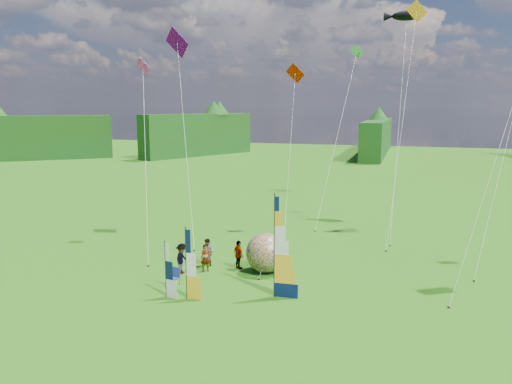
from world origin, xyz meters
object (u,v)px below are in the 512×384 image
(kite_whale, at_px, (400,110))
(feather_banner_main, at_px, (274,247))
(spectator_a, at_px, (206,258))
(side_banner_far, at_px, (165,270))
(spectator_b, at_px, (208,252))
(spectator_d, at_px, (239,255))
(bol_inflatable, at_px, (266,253))
(camp_chair, at_px, (174,277))
(side_banner_left, at_px, (186,264))
(spectator_c, at_px, (182,259))

(kite_whale, bearing_deg, feather_banner_main, -118.51)
(spectator_a, bearing_deg, side_banner_far, -126.18)
(spectator_b, height_order, spectator_d, spectator_d)
(bol_inflatable, distance_m, camp_chair, 5.91)
(kite_whale, bearing_deg, side_banner_left, -128.06)
(spectator_d, bearing_deg, side_banner_left, 120.21)
(spectator_a, bearing_deg, spectator_c, -178.71)
(side_banner_far, bearing_deg, side_banner_left, 16.41)
(spectator_a, relative_size, spectator_b, 0.97)
(feather_banner_main, xyz_separation_m, spectator_b, (-5.47, 3.80, -1.87))
(spectator_a, bearing_deg, spectator_b, 73.77)
(side_banner_left, distance_m, camp_chair, 2.61)
(side_banner_left, height_order, kite_whale, kite_whale)
(bol_inflatable, xyz_separation_m, camp_chair, (-4.39, -3.89, -0.73))
(side_banner_left, xyz_separation_m, spectator_d, (1.02, 5.52, -0.99))
(spectator_b, height_order, spectator_c, spectator_c)
(spectator_a, distance_m, camp_chair, 3.01)
(side_banner_left, bearing_deg, bol_inflatable, 62.64)
(feather_banner_main, xyz_separation_m, spectator_a, (-5.19, 2.75, -1.90))
(spectator_c, relative_size, camp_chair, 1.83)
(spectator_b, relative_size, camp_chair, 1.73)
(side_banner_left, distance_m, bol_inflatable, 6.18)
(side_banner_far, distance_m, camp_chair, 1.98)
(spectator_b, height_order, camp_chair, spectator_b)
(bol_inflatable, height_order, spectator_a, bol_inflatable)
(side_banner_left, height_order, side_banner_far, side_banner_left)
(feather_banner_main, height_order, spectator_b, feather_banner_main)
(camp_chair, distance_m, kite_whale, 23.56)
(spectator_a, distance_m, spectator_d, 2.10)
(feather_banner_main, distance_m, spectator_c, 6.97)
(bol_inflatable, bearing_deg, side_banner_left, -117.49)
(spectator_d, bearing_deg, side_banner_far, 109.32)
(side_banner_left, xyz_separation_m, spectator_a, (-0.79, 4.46, -1.05))
(side_banner_left, distance_m, spectator_a, 4.65)
(spectator_d, relative_size, camp_chair, 1.79)
(spectator_b, bearing_deg, side_banner_far, -84.66)
(spectator_a, bearing_deg, side_banner_left, -111.26)
(spectator_c, bearing_deg, kite_whale, -40.13)
(bol_inflatable, distance_m, spectator_c, 5.21)
(side_banner_left, distance_m, spectator_b, 5.70)
(spectator_d, bearing_deg, spectator_c, 71.94)
(spectator_c, bearing_deg, bol_inflatable, -73.11)
(spectator_c, xyz_separation_m, kite_whale, (12.08, 16.14, 8.96))
(feather_banner_main, relative_size, spectator_d, 2.99)
(camp_chair, bearing_deg, spectator_b, 92.48)
(spectator_a, distance_m, spectator_c, 1.48)
(side_banner_far, height_order, spectator_d, side_banner_far)
(spectator_d, distance_m, kite_whale, 19.13)
(side_banner_left, relative_size, camp_chair, 3.71)
(camp_chair, height_order, kite_whale, kite_whale)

